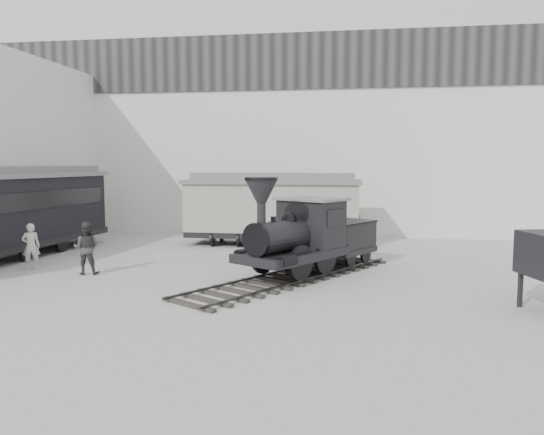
% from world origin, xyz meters
% --- Properties ---
extents(ground, '(90.00, 90.00, 0.00)m').
position_xyz_m(ground, '(0.00, 0.00, 0.00)').
color(ground, '#9E9E9B').
extents(north_wall, '(34.00, 2.51, 11.00)m').
position_xyz_m(north_wall, '(0.00, 14.98, 5.55)').
color(north_wall, silver).
rests_on(north_wall, ground).
extents(locomotive, '(7.09, 9.45, 3.48)m').
position_xyz_m(locomotive, '(2.04, 3.33, 1.28)').
color(locomotive, black).
rests_on(locomotive, ground).
extents(boxcar, '(8.69, 2.79, 3.55)m').
position_xyz_m(boxcar, '(-0.16, 10.31, 1.86)').
color(boxcar, black).
rests_on(boxcar, ground).
extents(visitor_a, '(0.76, 0.67, 1.76)m').
position_xyz_m(visitor_a, '(-8.38, 3.03, 0.88)').
color(visitor_a, beige).
rests_on(visitor_a, ground).
extents(visitor_b, '(1.05, 0.89, 1.92)m').
position_xyz_m(visitor_b, '(-5.84, 2.46, 0.96)').
color(visitor_b, '#373638').
rests_on(visitor_b, ground).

